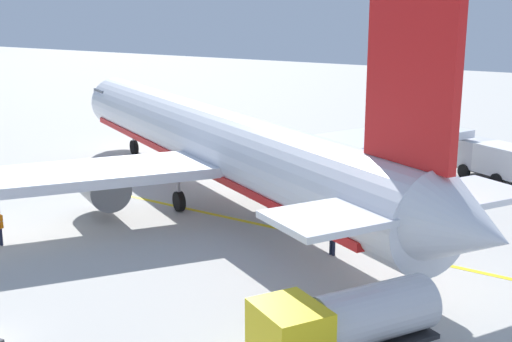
% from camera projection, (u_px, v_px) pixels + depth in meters
% --- Properties ---
extents(airliner_foreground, '(32.75, 38.79, 11.90)m').
position_uv_depth(airliner_foreground, '(214.00, 143.00, 37.53)').
color(airliner_foreground, silver).
rests_on(airliner_foreground, ground).
extents(service_truck_fuel, '(6.25, 4.51, 2.40)m').
position_uv_depth(service_truck_fuel, '(344.00, 323.00, 20.28)').
color(service_truck_fuel, yellow).
rests_on(service_truck_fuel, ground).
extents(service_truck_baggage, '(4.84, 6.49, 2.44)m').
position_uv_depth(service_truck_baggage, '(499.00, 160.00, 42.01)').
color(service_truck_baggage, silver).
rests_on(service_truck_baggage, ground).
extents(crew_loader_left, '(0.35, 0.61, 1.79)m').
position_uv_depth(crew_loader_left, '(333.00, 232.00, 29.57)').
color(crew_loader_left, '#191E33').
rests_on(crew_loader_left, ground).
extents(apron_guide_line, '(0.30, 60.00, 0.01)m').
position_uv_depth(apron_guide_line, '(258.00, 224.00, 34.10)').
color(apron_guide_line, yellow).
rests_on(apron_guide_line, ground).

